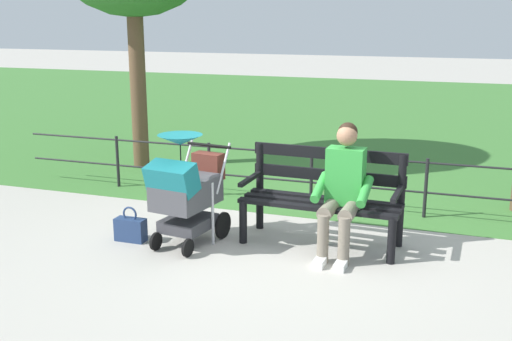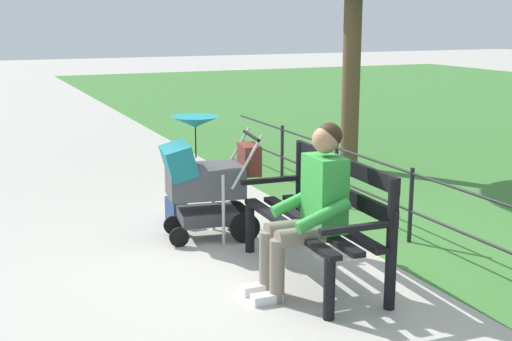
{
  "view_description": "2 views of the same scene",
  "coord_description": "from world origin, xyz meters",
  "px_view_note": "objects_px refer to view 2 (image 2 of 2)",
  "views": [
    {
      "loc": [
        -1.71,
        5.72,
        2.27
      ],
      "look_at": [
        0.19,
        0.25,
        0.8
      ],
      "focal_mm": 42.97,
      "sensor_mm": 36.0,
      "label": 1
    },
    {
      "loc": [
        -4.98,
        2.44,
        2.02
      ],
      "look_at": [
        0.39,
        0.1,
        0.72
      ],
      "focal_mm": 48.55,
      "sensor_mm": 36.0,
      "label": 2
    }
  ],
  "objects_px": {
    "park_bench": "(322,212)",
    "stroller": "(204,176)",
    "handbag": "(176,210)",
    "person_on_bench": "(311,204)"
  },
  "relations": [
    {
      "from": "park_bench",
      "to": "person_on_bench",
      "type": "xyz_separation_m",
      "value": [
        -0.24,
        0.22,
        0.15
      ]
    },
    {
      "from": "park_bench",
      "to": "stroller",
      "type": "bearing_deg",
      "value": 22.08
    },
    {
      "from": "park_bench",
      "to": "handbag",
      "type": "xyz_separation_m",
      "value": [
        1.88,
        0.62,
        -0.4
      ]
    },
    {
      "from": "handbag",
      "to": "person_on_bench",
      "type": "bearing_deg",
      "value": -169.43
    },
    {
      "from": "park_bench",
      "to": "stroller",
      "type": "distance_m",
      "value": 1.39
    },
    {
      "from": "handbag",
      "to": "stroller",
      "type": "bearing_deg",
      "value": -170.71
    },
    {
      "from": "stroller",
      "to": "handbag",
      "type": "distance_m",
      "value": 0.76
    },
    {
      "from": "park_bench",
      "to": "handbag",
      "type": "height_order",
      "value": "park_bench"
    },
    {
      "from": "person_on_bench",
      "to": "stroller",
      "type": "bearing_deg",
      "value": 11.07
    },
    {
      "from": "stroller",
      "to": "handbag",
      "type": "xyz_separation_m",
      "value": [
        0.6,
        0.1,
        -0.47
      ]
    }
  ]
}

